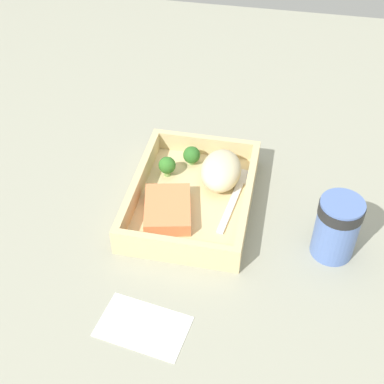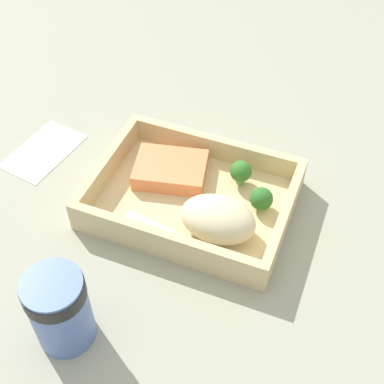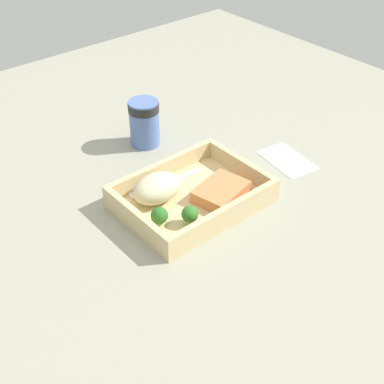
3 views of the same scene
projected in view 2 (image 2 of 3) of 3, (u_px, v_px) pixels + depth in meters
ground_plane at (192, 210)px, 74.53cm from camera, size 160.00×160.00×2.00cm
takeout_tray at (192, 202)px, 73.35cm from camera, size 26.64×19.63×1.20cm
tray_rim at (192, 191)px, 71.60cm from camera, size 26.64×19.63×3.51cm
salmon_fillet at (171, 170)px, 75.08cm from camera, size 11.26×9.34×2.36cm
mashed_potatoes at (218, 219)px, 67.22cm from camera, size 9.79×6.84×5.18cm
broccoli_floret_1 at (261, 199)px, 70.49cm from camera, size 3.08×3.08×3.43cm
broccoli_floret_2 at (241, 172)px, 73.46cm from camera, size 3.00×3.00×3.74cm
fork at (186, 241)px, 67.87cm from camera, size 15.88×3.72×0.44cm
paper_cup at (59, 307)px, 56.57cm from camera, size 6.65×6.65×10.31cm
receipt_slip at (44, 151)px, 80.94cm from camera, size 9.19×13.05×0.24cm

